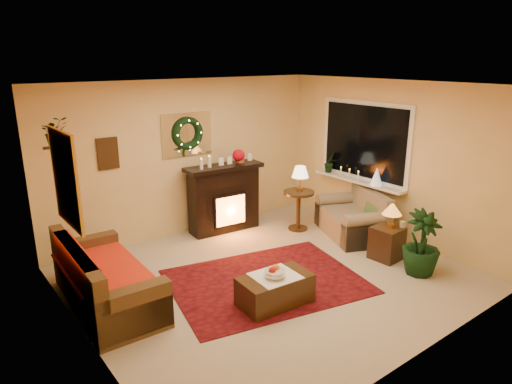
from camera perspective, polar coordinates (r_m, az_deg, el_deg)
floor at (r=6.46m, az=1.92°, el=-10.54°), size 5.00×5.00×0.00m
ceiling at (r=5.75m, az=2.18°, el=13.16°), size 5.00×5.00×0.00m
wall_back at (r=7.79m, az=-8.56°, el=4.25°), size 5.00×5.00×0.00m
wall_front at (r=4.57m, az=20.38°, el=-5.64°), size 5.00×5.00×0.00m
wall_left at (r=4.86m, az=-21.43°, el=-4.40°), size 4.50×4.50×0.00m
wall_right at (r=7.76m, az=16.48°, el=3.70°), size 4.50×4.50×0.00m
area_rug at (r=6.32m, az=1.29°, el=-11.12°), size 2.85×2.37×0.01m
sofa at (r=5.91m, az=-18.14°, el=-9.46°), size 0.91×1.94×0.82m
red_throw at (r=6.03m, az=-18.83°, el=-8.73°), size 0.86×1.40×0.02m
fireplace at (r=7.93m, az=-4.05°, el=-1.00°), size 1.23×0.48×1.10m
poinsettia at (r=7.90m, az=-2.19°, el=4.59°), size 0.21×0.21×0.21m
mantel_candle_a at (r=7.46m, az=-6.84°, el=3.46°), size 0.06×0.06×0.17m
mantel_candle_b at (r=7.60m, az=-5.85°, el=3.74°), size 0.06×0.06×0.19m
mantel_mirror at (r=7.70m, az=-8.62°, el=7.13°), size 0.92×0.02×0.72m
wreath at (r=7.66m, az=-8.48°, el=7.24°), size 0.55×0.11×0.55m
wall_art at (r=7.18m, az=-18.03°, el=4.60°), size 0.32×0.03×0.48m
gold_mirror at (r=5.01m, az=-22.74°, el=1.48°), size 0.03×0.84×1.00m
hanging_plant at (r=5.71m, az=-23.66°, el=5.38°), size 0.33×0.28×0.36m
loveseat at (r=7.89m, az=11.84°, el=-2.42°), size 1.27×1.56×0.79m
window_frame at (r=8.03m, az=13.40°, el=6.17°), size 0.03×1.86×1.36m
window_glass at (r=8.02m, az=13.33°, el=6.16°), size 0.02×1.70×1.22m
window_sill at (r=8.10m, az=12.61°, el=1.37°), size 0.22×1.86×0.04m
mini_tree at (r=7.78m, az=14.84°, el=1.89°), size 0.20×0.20×0.31m
sill_plant at (r=8.48m, az=9.18°, el=3.74°), size 0.26×0.21×0.48m
side_table_round at (r=8.04m, az=5.31°, el=-2.47°), size 0.71×0.71×0.70m
lamp_cream at (r=7.91m, az=5.53°, el=1.42°), size 0.29×0.29×0.45m
end_table_square at (r=7.16m, az=16.04°, el=-6.01°), size 0.43×0.43×0.50m
lamp_tiffany at (r=7.02m, az=16.63°, el=-2.38°), size 0.29×0.29×0.42m
coffee_table at (r=5.73m, az=2.39°, el=-11.95°), size 0.93×0.55×0.38m
fruit_bowl at (r=5.57m, az=2.37°, el=-10.03°), size 0.25×0.25×0.06m
floor_palm at (r=6.76m, az=19.98°, el=-6.11°), size 1.89×1.89×2.75m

